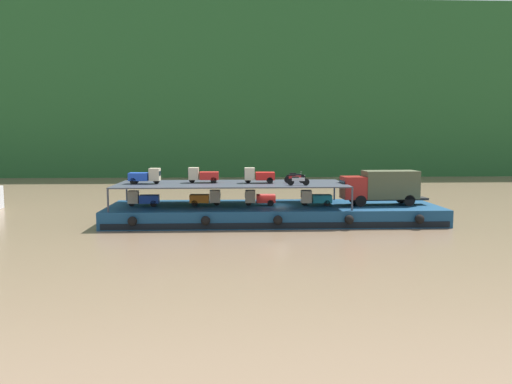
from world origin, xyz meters
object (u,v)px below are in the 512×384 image
motorcycle_upper_centre (295,178)px  mini_truck_upper_stern (145,176)px  mini_truck_lower_aft (206,198)px  mini_truck_lower_stern (143,198)px  motorcycle_upper_stbd (295,176)px  motorcycle_upper_port (298,180)px  cargo_barge (274,213)px  mini_truck_upper_fore (259,175)px  mini_truck_lower_mid (260,198)px  mini_truck_upper_mid (203,175)px  mini_truck_lower_fore (316,198)px  covered_lorry (382,186)px

motorcycle_upper_centre → mini_truck_upper_stern: bearing=-179.4°
mini_truck_lower_aft → mini_truck_lower_stern: bearing=-178.1°
motorcycle_upper_stbd → mini_truck_lower_aft: bearing=-164.9°
motorcycle_upper_port → cargo_barge: bearing=130.3°
mini_truck_upper_fore → motorcycle_upper_centre: 3.23m
mini_truck_lower_stern → mini_truck_upper_stern: 2.02m
mini_truck_lower_mid → motorcycle_upper_stbd: 4.64m
mini_truck_lower_mid → motorcycle_upper_stbd: bearing=35.2°
cargo_barge → mini_truck_lower_aft: (-6.10, 0.08, 1.44)m
mini_truck_upper_fore → cargo_barge: bearing=-8.1°
mini_truck_lower_aft → mini_truck_upper_stern: bearing=-178.0°
cargo_barge → mini_truck_upper_fore: size_ratio=10.71×
mini_truck_upper_mid → motorcycle_upper_stbd: 8.76m
mini_truck_upper_mid → mini_truck_upper_fore: (5.05, -0.54, 0.00)m
mini_truck_lower_fore → mini_truck_upper_stern: mini_truck_upper_stern is taller
covered_lorry → mini_truck_lower_stern: bearing=179.7°
mini_truck_lower_fore → mini_truck_lower_stern: bearing=178.7°
cargo_barge → mini_truck_upper_fore: mini_truck_upper_fore is taller
mini_truck_upper_stern → motorcycle_upper_port: mini_truck_upper_stern is taller
covered_lorry → mini_truck_lower_stern: (-21.45, 0.12, -1.00)m
mini_truck_upper_fore → motorcycle_upper_port: mini_truck_upper_fore is taller
mini_truck_lower_aft → motorcycle_upper_centre: (8.00, -0.05, 1.74)m
mini_truck_upper_mid → motorcycle_upper_port: size_ratio=1.45×
mini_truck_lower_mid → mini_truck_lower_fore: (5.01, -0.32, 0.00)m
covered_lorry → motorcycle_upper_port: size_ratio=4.17×
cargo_barge → mini_truck_upper_mid: bearing=173.5°
mini_truck_lower_aft → motorcycle_upper_stbd: bearing=15.1°
mini_truck_lower_fore → motorcycle_upper_centre: 2.59m
mini_truck_lower_aft → motorcycle_upper_stbd: 8.81m
mini_truck_lower_fore → motorcycle_upper_stbd: size_ratio=1.46×
mini_truck_upper_fore → motorcycle_upper_port: bearing=-37.1°
motorcycle_upper_port → motorcycle_upper_stbd: size_ratio=1.00×
mini_truck_lower_mid → mini_truck_lower_fore: same height
mini_truck_lower_fore → mini_truck_upper_stern: bearing=178.6°
cargo_barge → motorcycle_upper_port: 4.35m
mini_truck_lower_stern → motorcycle_upper_stbd: (13.91, 2.44, 1.74)m
mini_truck_lower_mid → motorcycle_upper_centre: size_ratio=1.46×
covered_lorry → mini_truck_lower_mid: size_ratio=2.86×
covered_lorry → motorcycle_upper_stbd: 8.00m
mini_truck_lower_stern → mini_truck_lower_mid: bearing=-0.2°
covered_lorry → motorcycle_upper_stbd: covered_lorry is taller
mini_truck_lower_stern → motorcycle_upper_port: size_ratio=1.47×
mini_truck_upper_fore → motorcycle_upper_stbd: bearing=31.1°
mini_truck_lower_stern → mini_truck_lower_fore: 15.41m
mini_truck_lower_aft → mini_truck_lower_fore: size_ratio=0.99×
cargo_barge → motorcycle_upper_port: bearing=-49.7°
mini_truck_upper_mid → motorcycle_upper_stbd: mini_truck_upper_mid is taller
cargo_barge → covered_lorry: bearing=-1.3°
mini_truck_lower_stern → motorcycle_upper_port: (13.59, -2.16, 1.74)m
motorcycle_upper_centre → motorcycle_upper_stbd: 2.33m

